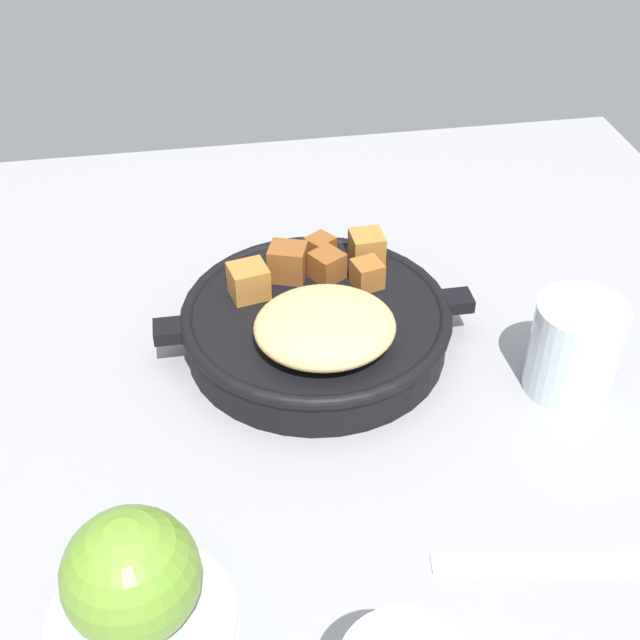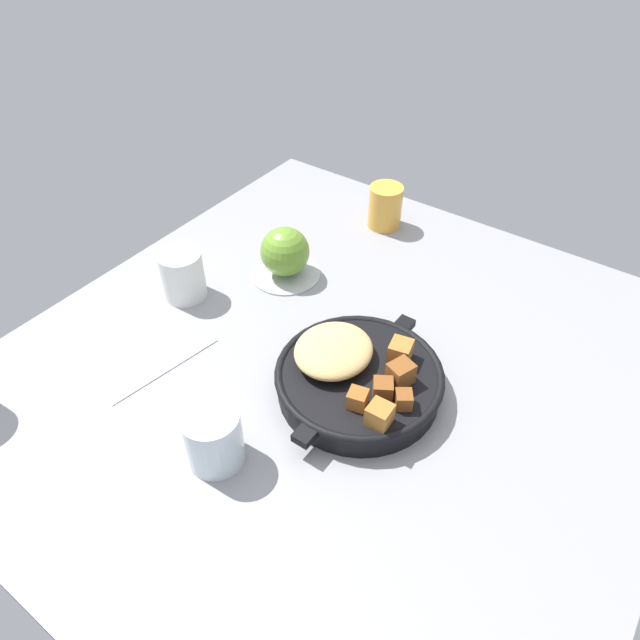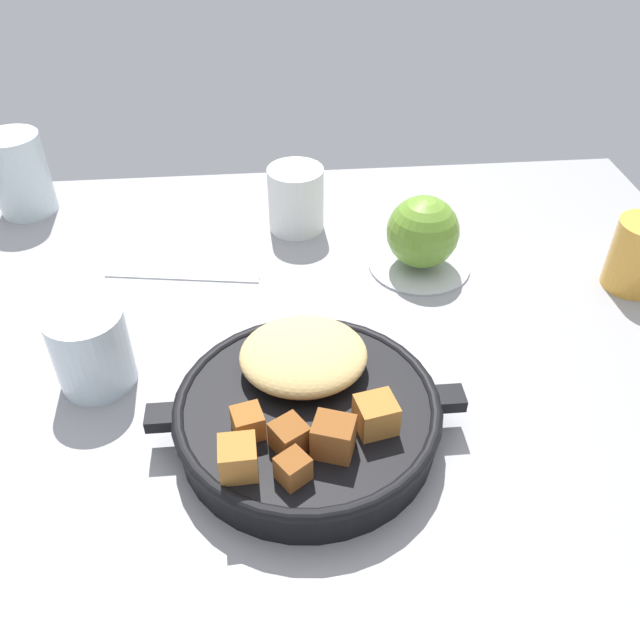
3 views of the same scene
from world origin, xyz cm
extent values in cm
cube|color=gray|center=(0.00, 0.00, -1.20)|extent=(94.58, 90.03, 2.40)
cylinder|color=black|center=(-2.64, -5.37, 1.93)|extent=(22.44, 22.44, 3.86)
torus|color=black|center=(-2.64, -5.37, 3.55)|extent=(23.19, 23.19, 1.20)
cube|color=black|center=(9.79, -5.37, 3.28)|extent=(2.64, 2.40, 1.20)
cube|color=black|center=(-15.07, -5.37, 3.28)|extent=(2.64, 2.40, 1.20)
ellipsoid|color=tan|center=(-2.64, -1.09, 5.52)|extent=(11.43, 10.55, 3.32)
cube|color=brown|center=(-0.96, -10.63, 5.45)|extent=(3.89, 3.61, 3.17)
cube|color=brown|center=(-4.38, -10.02, 5.12)|extent=(3.48, 3.49, 2.52)
cube|color=#A86B2D|center=(-8.38, -11.92, 5.31)|extent=(3.00, 3.00, 2.89)
cube|color=#935623|center=(-7.64, -8.23, 5.06)|extent=(2.91, 2.93, 2.39)
cube|color=#A86B2D|center=(2.73, -8.53, 5.32)|extent=(3.69, 3.52, 2.91)
cube|color=brown|center=(-4.28, -13.03, 4.99)|extent=(3.05, 3.02, 2.25)
cylinder|color=#B7BABF|center=(12.53, 19.31, 0.30)|extent=(12.02, 12.02, 0.60)
sphere|color=olive|center=(12.53, 19.31, 4.79)|extent=(8.38, 8.38, 8.38)
cube|color=silver|center=(-15.44, 19.77, 0.18)|extent=(18.11, 4.44, 0.36)
cylinder|color=silver|center=(-22.19, 3.15, 4.06)|extent=(7.22, 7.22, 8.13)
camera|label=1|loc=(6.41, 50.31, 47.59)|focal=47.22mm
camera|label=2|loc=(-49.73, -32.47, 62.19)|focal=32.87mm
camera|label=3|loc=(-5.04, -44.36, 45.42)|focal=37.16mm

